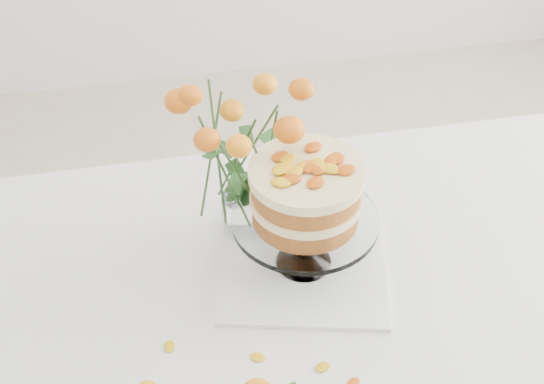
# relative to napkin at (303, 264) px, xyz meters

# --- Properties ---
(table) EXTENTS (1.43, 0.93, 0.76)m
(table) POSITION_rel_napkin_xyz_m (-0.00, -0.09, -0.09)
(table) COLOR tan
(table) RESTS_ON ground
(napkin) EXTENTS (0.36, 0.36, 0.01)m
(napkin) POSITION_rel_napkin_xyz_m (0.00, 0.00, 0.00)
(napkin) COLOR white
(napkin) RESTS_ON table
(cake_stand) EXTENTS (0.26, 0.26, 0.23)m
(cake_stand) POSITION_rel_napkin_xyz_m (-0.00, -0.00, 0.16)
(cake_stand) COLOR white
(cake_stand) RESTS_ON napkin
(rose_vase) EXTENTS (0.25, 0.25, 0.37)m
(rose_vase) POSITION_rel_napkin_xyz_m (-0.10, 0.11, 0.21)
(rose_vase) COLOR white
(rose_vase) RESTS_ON table
(stray_petal_a) EXTENTS (0.03, 0.02, 0.00)m
(stray_petal_a) POSITION_rel_napkin_xyz_m (-0.12, -0.19, -0.00)
(stray_petal_a) COLOR #E2A50E
(stray_petal_a) RESTS_ON table
(stray_petal_b) EXTENTS (0.03, 0.02, 0.00)m
(stray_petal_b) POSITION_rel_napkin_xyz_m (-0.02, -0.23, -0.00)
(stray_petal_b) COLOR #E2A50E
(stray_petal_b) RESTS_ON table
(stray_petal_c) EXTENTS (0.03, 0.02, 0.00)m
(stray_petal_c) POSITION_rel_napkin_xyz_m (0.02, -0.27, -0.00)
(stray_petal_c) COLOR #E2A50E
(stray_petal_c) RESTS_ON table
(stray_petal_d) EXTENTS (0.03, 0.02, 0.00)m
(stray_petal_d) POSITION_rel_napkin_xyz_m (-0.26, -0.14, -0.00)
(stray_petal_d) COLOR #E2A50E
(stray_petal_d) RESTS_ON table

